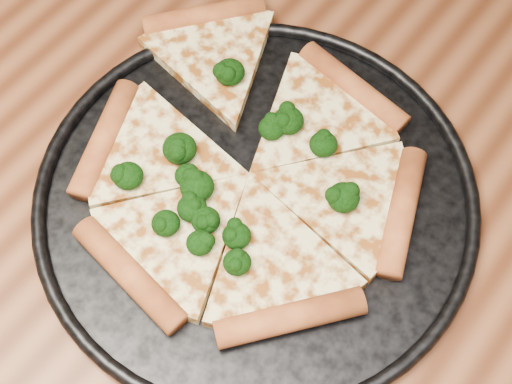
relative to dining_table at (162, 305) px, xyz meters
The scene contains 4 objects.
dining_table is the anchor object (origin of this frame).
pizza_pan 0.15m from the dining_table, 72.50° to the left, with size 0.38×0.38×0.02m.
pizza 0.16m from the dining_table, 85.01° to the left, with size 0.35×0.32×0.02m.
broccoli_florets 0.15m from the dining_table, 85.37° to the left, with size 0.18×0.18×0.02m.
Camera 1 is at (0.22, -0.14, 1.32)m, focal length 52.82 mm.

